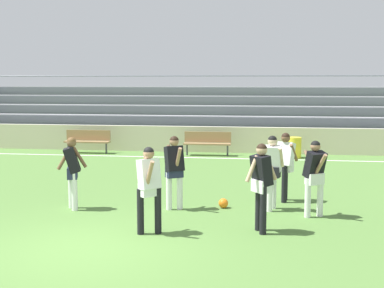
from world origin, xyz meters
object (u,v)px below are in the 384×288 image
(bench_near_bin, at_px, (207,141))
(trash_bin, at_px, (294,148))
(player_dark_challenging, at_px, (72,167))
(player_white_dropping_back, at_px, (285,161))
(bleacher_stand, at_px, (243,114))
(player_white_trailing_run, at_px, (272,166))
(player_dark_on_ball, at_px, (174,166))
(bench_near_wall_gap, at_px, (88,139))
(soccer_ball, at_px, (223,203))
(player_white_wide_right, at_px, (149,183))
(player_dark_overlapping, at_px, (315,172))
(player_dark_wide_left, at_px, (261,180))

(bench_near_bin, relative_size, trash_bin, 2.34)
(player_dark_challenging, height_order, player_white_dropping_back, player_white_dropping_back)
(bleacher_stand, bearing_deg, player_white_trailing_run, -84.34)
(player_dark_on_ball, xyz_separation_m, player_white_dropping_back, (2.47, 1.17, -0.01))
(bleacher_stand, bearing_deg, bench_near_bin, -108.63)
(bench_near_bin, xyz_separation_m, player_white_dropping_back, (2.70, -7.44, 0.43))
(bench_near_wall_gap, distance_m, soccer_ball, 10.31)
(player_dark_on_ball, bearing_deg, player_white_wide_right, -94.14)
(bleacher_stand, xyz_separation_m, player_dark_challenging, (-3.23, -12.47, -0.40))
(bench_near_bin, height_order, player_white_dropping_back, player_white_dropping_back)
(bench_near_bin, height_order, player_white_trailing_run, player_white_trailing_run)
(player_white_trailing_run, bearing_deg, trash_bin, 83.81)
(player_white_trailing_run, xyz_separation_m, player_dark_challenging, (-4.41, -0.55, -0.03))
(bleacher_stand, height_order, player_white_wide_right, bleacher_stand)
(player_white_wide_right, bearing_deg, trash_bin, 72.93)
(player_dark_on_ball, bearing_deg, soccer_ball, 14.88)
(player_white_dropping_back, distance_m, player_dark_overlapping, 1.50)
(bleacher_stand, height_order, player_dark_overlapping, bleacher_stand)
(player_dark_on_ball, relative_size, player_white_trailing_run, 0.99)
(bench_near_bin, height_order, player_dark_challenging, player_dark_challenging)
(player_white_dropping_back, bearing_deg, trash_bin, 85.52)
(bleacher_stand, relative_size, soccer_ball, 121.72)
(bench_near_bin, height_order, player_white_wide_right, player_white_wide_right)
(bench_near_wall_gap, distance_m, player_dark_on_ball, 9.96)
(player_dark_wide_left, bearing_deg, player_white_dropping_back, 78.94)
(bench_near_bin, xyz_separation_m, player_white_trailing_run, (2.38, -8.35, 0.45))
(bench_near_wall_gap, relative_size, player_dark_overlapping, 1.11)
(bleacher_stand, xyz_separation_m, player_dark_on_ball, (-0.97, -12.17, -0.38))
(player_dark_on_ball, bearing_deg, player_dark_overlapping, -4.06)
(player_dark_on_ball, bearing_deg, bench_near_wall_gap, 120.19)
(player_dark_overlapping, bearing_deg, soccer_ball, 165.66)
(player_white_dropping_back, xyz_separation_m, player_white_wide_right, (-2.61, -3.10, 0.01))
(player_white_wide_right, bearing_deg, player_white_dropping_back, 49.91)
(bleacher_stand, height_order, player_dark_wide_left, bleacher_stand)
(player_dark_wide_left, height_order, player_white_wide_right, player_dark_wide_left)
(bench_near_wall_gap, bearing_deg, player_dark_overlapping, -47.64)
(bench_near_wall_gap, height_order, player_dark_overlapping, player_dark_overlapping)
(player_dark_challenging, xyz_separation_m, player_dark_wide_left, (4.20, -1.24, 0.06))
(player_dark_challenging, relative_size, player_dark_overlapping, 1.00)
(player_dark_on_ball, distance_m, player_white_wide_right, 1.93)
(bleacher_stand, relative_size, player_white_trailing_run, 16.03)
(player_dark_wide_left, bearing_deg, soccer_ball, 115.38)
(bench_near_wall_gap, distance_m, trash_bin, 8.04)
(trash_bin, relative_size, player_dark_overlapping, 0.47)
(player_dark_on_ball, distance_m, player_dark_challenging, 2.28)
(player_dark_overlapping, height_order, soccer_ball, player_dark_overlapping)
(player_white_wide_right, relative_size, soccer_ball, 7.52)
(bench_near_wall_gap, bearing_deg, player_white_dropping_back, -44.86)
(player_dark_on_ball, height_order, player_dark_challenging, player_dark_on_ball)
(trash_bin, bearing_deg, player_white_wide_right, -107.07)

